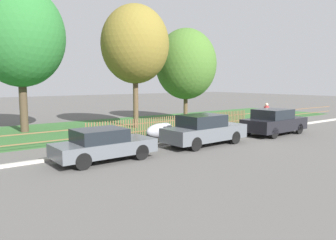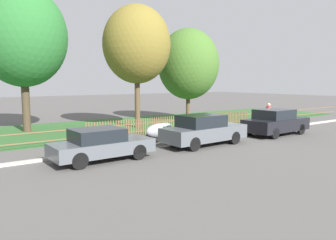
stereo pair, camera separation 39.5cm
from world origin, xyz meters
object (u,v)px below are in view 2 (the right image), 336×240
at_px(tree_behind_motorcycle, 137,45).
at_px(parked_car_black_saloon, 204,130).
at_px(tree_mid_park, 188,64).
at_px(tree_nearest_kerb, 22,37).
at_px(parked_car_navy_estate, 275,122).
at_px(pedestrian_near_fence, 268,114).
at_px(parked_car_silver_hatchback, 101,144).
at_px(covered_motorcycle, 160,130).

bearing_deg(tree_behind_motorcycle, parked_car_black_saloon, -94.28).
xyz_separation_m(parked_car_black_saloon, tree_mid_park, (5.79, 8.30, 3.77)).
relative_size(tree_nearest_kerb, tree_mid_park, 1.23).
relative_size(parked_car_navy_estate, tree_behind_motorcycle, 0.52).
xyz_separation_m(parked_car_black_saloon, tree_nearest_kerb, (-6.08, 9.98, 5.15)).
bearing_deg(parked_car_black_saloon, tree_nearest_kerb, 119.31).
height_order(parked_car_navy_estate, pedestrian_near_fence, pedestrian_near_fence).
distance_m(parked_car_navy_estate, tree_behind_motorcycle, 10.29).
bearing_deg(parked_car_navy_estate, parked_car_silver_hatchback, 177.48).
relative_size(parked_car_black_saloon, covered_motorcycle, 2.48).
bearing_deg(covered_motorcycle, parked_car_silver_hatchback, -157.07).
distance_m(parked_car_silver_hatchback, covered_motorcycle, 4.74).
distance_m(parked_car_black_saloon, parked_car_navy_estate, 5.62).
height_order(parked_car_navy_estate, tree_nearest_kerb, tree_nearest_kerb).
xyz_separation_m(covered_motorcycle, tree_mid_park, (7.01, 6.28, 3.94)).
relative_size(tree_mid_park, pedestrian_near_fence, 4.26).
bearing_deg(tree_mid_park, tree_nearest_kerb, 171.98).
bearing_deg(parked_car_black_saloon, tree_mid_park, 53.03).
bearing_deg(covered_motorcycle, tree_nearest_kerb, 119.27).
bearing_deg(parked_car_navy_estate, tree_behind_motorcycle, 122.16).
distance_m(parked_car_black_saloon, pedestrian_near_fence, 7.83).
height_order(parked_car_navy_estate, covered_motorcycle, parked_car_navy_estate).
relative_size(parked_car_silver_hatchback, tree_mid_park, 0.56).
xyz_separation_m(tree_behind_motorcycle, pedestrian_near_fence, (7.05, -5.51, -4.67)).
relative_size(parked_car_black_saloon, parked_car_navy_estate, 1.05).
relative_size(tree_behind_motorcycle, tree_mid_park, 1.13).
relative_size(parked_car_silver_hatchback, parked_car_navy_estate, 0.94).
bearing_deg(covered_motorcycle, parked_car_black_saloon, -61.13).
xyz_separation_m(parked_car_navy_estate, pedestrian_near_fence, (1.98, 2.01, 0.20)).
distance_m(parked_car_black_saloon, tree_behind_motorcycle, 8.87).
distance_m(tree_behind_motorcycle, tree_mid_park, 5.43).
relative_size(parked_car_navy_estate, pedestrian_near_fence, 2.51).
relative_size(tree_nearest_kerb, tree_behind_motorcycle, 1.09).
xyz_separation_m(parked_car_black_saloon, tree_behind_motorcycle, (0.55, 7.39, 4.87)).
height_order(parked_car_silver_hatchback, pedestrian_near_fence, pedestrian_near_fence).
bearing_deg(parked_car_silver_hatchback, pedestrian_near_fence, 7.24).
xyz_separation_m(tree_nearest_kerb, tree_mid_park, (11.88, -1.67, -1.38)).
height_order(parked_car_silver_hatchback, tree_mid_park, tree_mid_park).
distance_m(parked_car_silver_hatchback, parked_car_navy_estate, 11.13).
relative_size(tree_behind_motorcycle, pedestrian_near_fence, 4.81).
distance_m(parked_car_navy_estate, pedestrian_near_fence, 2.83).
bearing_deg(tree_mid_park, parked_car_silver_hatchback, -143.75).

